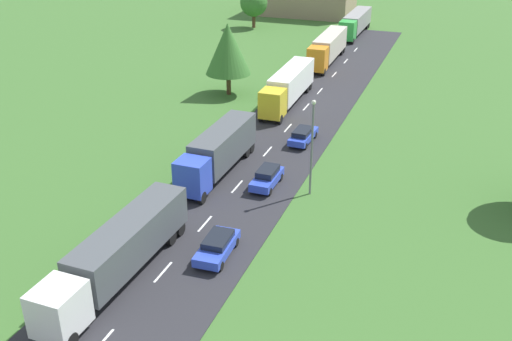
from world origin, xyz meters
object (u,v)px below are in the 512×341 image
car_fourth (303,135)px  truck_fourth (328,47)px  truck_lead (119,251)px  tree_elm (228,49)px  truck_third (288,85)px  car_third (267,177)px  lamppost_second (312,143)px  tree_maple (254,3)px  car_second (217,246)px  truck_fifth (356,22)px  truck_second (218,150)px

car_fourth → truck_fourth: bearing=99.5°
truck_lead → tree_elm: size_ratio=1.66×
truck_third → car_fourth: size_ratio=3.04×
car_third → truck_third: bearing=102.7°
truck_third → lamppost_second: lamppost_second is taller
tree_maple → truck_third: bearing=-64.0°
car_third → tree_elm: (-12.41, 21.42, 4.67)m
lamppost_second → tree_elm: (-16.14, 21.43, 1.02)m
truck_lead → truck_fourth: 54.66m
car_second → truck_third: bearing=98.8°
truck_fifth → tree_maple: 18.12m
truck_lead → truck_fourth: size_ratio=1.00×
tree_maple → truck_second: bearing=-72.5°
truck_fourth → truck_third: bearing=-89.9°
car_third → car_fourth: size_ratio=0.92×
lamppost_second → car_second: bearing=-107.6°
truck_fourth → tree_maple: size_ratio=2.11×
truck_fifth → truck_fourth: bearing=-90.4°
truck_second → tree_maple: 58.89m
truck_fourth → tree_maple: tree_maple is taller
tree_elm → car_second: bearing=-68.6°
car_third → tree_maple: 61.51m
car_third → lamppost_second: bearing=-0.1°
truck_third → car_second: 31.87m
truck_fourth → car_second: truck_fourth is taller
car_third → lamppost_second: size_ratio=0.52×
truck_second → tree_elm: size_ratio=1.40×
truck_lead → car_third: truck_lead is taller
truck_third → truck_fourth: size_ratio=0.98×
truck_fifth → tree_maple: (-17.98, -0.59, 2.20)m
car_fourth → lamppost_second: 11.25m
tree_maple → car_fourth: bearing=-64.2°
truck_lead → tree_elm: (-7.88, 36.88, 3.47)m
truck_lead → lamppost_second: bearing=61.9°
truck_third → tree_maple: (-17.89, 36.62, 2.09)m
car_second → tree_maple: (-22.77, 68.08, 3.49)m
truck_fifth → tree_elm: tree_elm is taller
truck_fifth → lamppost_second: bearing=-81.9°
car_fourth → truck_second: bearing=-119.2°
car_second → tree_elm: tree_elm is taller
truck_third → lamppost_second: bearing=-67.9°
truck_lead → car_third: bearing=73.7°
truck_lead → truck_third: truck_third is taller
truck_fifth → tree_elm: size_ratio=1.70×
truck_lead → truck_fifth: truck_fifth is taller
car_fourth → tree_maple: tree_maple is taller
car_fourth → tree_elm: tree_elm is taller
car_second → truck_fifth: bearing=94.0°
truck_fifth → car_third: 57.91m
truck_lead → tree_elm: bearing=102.1°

